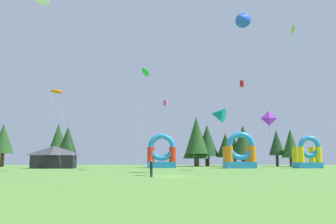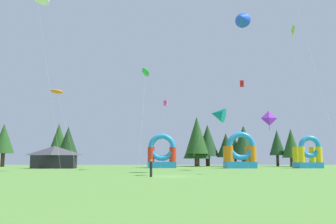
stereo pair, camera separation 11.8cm
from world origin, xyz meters
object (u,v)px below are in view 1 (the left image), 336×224
(festival_tent, at_px, (54,157))
(kite_purple_diamond, at_px, (269,119))
(inflatable_orange_dome, at_px, (308,156))
(kite_red_box, at_px, (242,84))
(person_near_camera, at_px, (151,167))
(inflatable_blue_arch, at_px, (240,155))
(kite_green_parafoil, at_px, (146,72))
(inflatable_yellow_castle, at_px, (162,156))
(kite_orange_parafoil, at_px, (56,92))
(kite_teal_delta, at_px, (217,114))
(kite_lime_diamond, at_px, (292,32))
(kite_blue_delta, at_px, (242,18))
(kite_pink_box, at_px, (165,103))

(festival_tent, bearing_deg, kite_purple_diamond, -33.09)
(inflatable_orange_dome, bearing_deg, kite_red_box, -143.02)
(person_near_camera, distance_m, inflatable_blue_arch, 33.25)
(kite_green_parafoil, distance_m, inflatable_yellow_castle, 17.84)
(kite_purple_diamond, relative_size, inflatable_blue_arch, 1.14)
(person_near_camera, bearing_deg, inflatable_orange_dome, -100.82)
(kite_orange_parafoil, xyz_separation_m, inflatable_blue_arch, (28.65, 14.31, -8.79))
(kite_teal_delta, relative_size, festival_tent, 1.31)
(kite_orange_parafoil, bearing_deg, festival_tent, 105.80)
(person_near_camera, bearing_deg, kite_purple_diamond, -117.37)
(kite_lime_diamond, distance_m, person_near_camera, 21.99)
(kite_green_parafoil, distance_m, kite_red_box, 14.97)
(kite_blue_delta, distance_m, inflatable_blue_arch, 31.93)
(kite_teal_delta, height_order, kite_purple_diamond, kite_teal_delta)
(kite_red_box, height_order, festival_tent, kite_red_box)
(person_near_camera, relative_size, inflatable_orange_dome, 0.29)
(festival_tent, bearing_deg, person_near_camera, -58.98)
(kite_pink_box, xyz_separation_m, kite_blue_delta, (7.76, -29.10, 4.88))
(kite_lime_diamond, relative_size, festival_tent, 2.26)
(kite_teal_delta, height_order, kite_red_box, kite_red_box)
(kite_red_box, distance_m, inflatable_blue_arch, 14.80)
(kite_orange_parafoil, height_order, inflatable_yellow_castle, kite_orange_parafoil)
(kite_lime_diamond, bearing_deg, kite_green_parafoil, 136.50)
(kite_purple_diamond, xyz_separation_m, festival_tent, (-31.84, 20.75, -4.65))
(person_near_camera, distance_m, festival_tent, 34.29)
(kite_pink_box, height_order, kite_blue_delta, kite_blue_delta)
(kite_lime_diamond, bearing_deg, person_near_camera, -166.08)
(kite_pink_box, height_order, inflatable_yellow_castle, kite_pink_box)
(kite_green_parafoil, distance_m, inflatable_blue_arch, 22.84)
(inflatable_orange_dome, height_order, festival_tent, inflatable_orange_dome)
(person_near_camera, height_order, festival_tent, festival_tent)
(kite_pink_box, relative_size, kite_lime_diamond, 0.74)
(kite_green_parafoil, relative_size, kite_teal_delta, 1.64)
(kite_teal_delta, relative_size, kite_pink_box, 0.78)
(inflatable_yellow_castle, bearing_deg, kite_orange_parafoil, -131.19)
(inflatable_yellow_castle, bearing_deg, festival_tent, -171.16)
(kite_blue_delta, bearing_deg, kite_red_box, 77.90)
(kite_teal_delta, bearing_deg, kite_pink_box, 122.81)
(festival_tent, bearing_deg, kite_red_box, -17.27)
(kite_lime_diamond, height_order, inflatable_yellow_castle, kite_lime_diamond)
(kite_purple_diamond, relative_size, person_near_camera, 4.39)
(kite_pink_box, bearing_deg, inflatable_yellow_castle, 112.70)
(kite_lime_diamond, relative_size, inflatable_orange_dome, 2.87)
(kite_blue_delta, bearing_deg, festival_tent, 134.46)
(kite_teal_delta, xyz_separation_m, kite_purple_diamond, (4.75, -10.26, -1.69))
(kite_lime_diamond, bearing_deg, kite_pink_box, 117.39)
(kite_teal_delta, bearing_deg, kite_lime_diamond, -67.32)
(kite_green_parafoil, distance_m, kite_purple_diamond, 21.14)
(kite_blue_delta, xyz_separation_m, kite_purple_diamond, (4.64, 6.97, -10.00))
(kite_teal_delta, relative_size, inflatable_orange_dome, 1.66)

